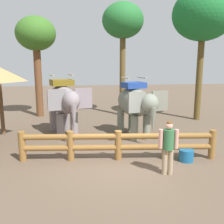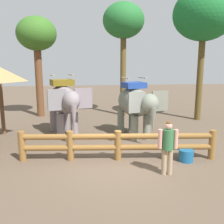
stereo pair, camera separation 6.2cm
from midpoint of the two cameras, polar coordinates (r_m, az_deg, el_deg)
The scene contains 9 objects.
ground_plane at distance 8.91m, azimuth 1.73°, elevation -11.16°, with size 60.00×60.00×0.00m, color brown.
log_fence at distance 8.89m, azimuth 1.54°, elevation -7.05°, with size 6.88×0.93×1.05m.
elephant_near_left at distance 11.90m, azimuth -10.68°, elevation 2.33°, with size 2.27×3.40×2.85m.
elephant_center at distance 11.49m, azimuth 5.49°, elevation 1.84°, with size 2.07×3.26×2.73m.
tourist_woman_in_black at distance 7.82m, azimuth 12.71°, elevation -7.07°, with size 0.59×0.37×1.68m.
tree_far_left at distance 16.61m, azimuth -16.53°, elevation 15.93°, with size 2.41×2.41×6.12m.
tree_back_center at distance 15.93m, azimuth 20.17°, elevation 19.81°, with size 3.45×3.45×7.49m.
tree_far_right at distance 16.39m, azimuth 2.73°, elevation 19.45°, with size 2.55×2.55×6.99m.
feed_bucket at distance 9.27m, azimuth 16.55°, elevation -9.38°, with size 0.51×0.51×0.41m.
Camera 2 is at (-1.28, -8.15, 3.38)m, focal length 40.50 mm.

